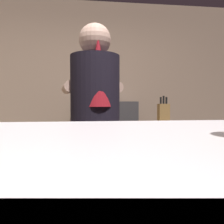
{
  "coord_description": "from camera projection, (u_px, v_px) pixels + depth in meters",
  "views": [
    {
      "loc": [
        0.04,
        -1.29,
        1.14
      ],
      "look_at": [
        0.11,
        -0.75,
        1.11
      ],
      "focal_mm": 35.03,
      "sensor_mm": 36.0,
      "label": 1
    }
  ],
  "objects": [
    {
      "name": "wall_back",
      "position": [
        84.0,
        89.0,
        3.45
      ],
      "size": [
        5.2,
        0.1,
        2.7
      ],
      "primitive_type": "cube",
      "color": "#937661",
      "rests_on": "ground"
    },
    {
      "name": "prep_counter",
      "position": [
        120.0,
        175.0,
        2.02
      ],
      "size": [
        2.1,
        0.6,
        0.92
      ],
      "primitive_type": "cube",
      "color": "brown",
      "rests_on": "ground"
    },
    {
      "name": "back_shelf",
      "position": [
        105.0,
        140.0,
        3.24
      ],
      "size": [
        0.93,
        0.36,
        1.15
      ],
      "primitive_type": "cube",
      "color": "#3D393A",
      "rests_on": "ground"
    },
    {
      "name": "bartender",
      "position": [
        95.0,
        126.0,
        1.52
      ],
      "size": [
        0.47,
        0.54,
        1.68
      ],
      "rotation": [
        0.0,
        0.0,
        1.74
      ],
      "color": "#322932",
      "rests_on": "ground"
    },
    {
      "name": "knife_block",
      "position": [
        163.0,
        114.0,
        2.09
      ],
      "size": [
        0.1,
        0.08,
        0.28
      ],
      "color": "olive",
      "rests_on": "prep_counter"
    },
    {
      "name": "mixing_bowl",
      "position": [
        80.0,
        125.0,
        1.85
      ],
      "size": [
        0.18,
        0.18,
        0.05
      ],
      "primitive_type": "cylinder",
      "color": "silver",
      "rests_on": "prep_counter"
    },
    {
      "name": "chefs_knife",
      "position": [
        125.0,
        126.0,
        1.96
      ],
      "size": [
        0.24,
        0.03,
        0.01
      ],
      "primitive_type": "cube",
      "rotation": [
        0.0,
        0.0,
        -0.01
      ],
      "color": "silver",
      "rests_on": "prep_counter"
    },
    {
      "name": "bottle_olive_oil",
      "position": [
        103.0,
        96.0,
        3.24
      ],
      "size": [
        0.05,
        0.05,
        0.23
      ],
      "color": "#396090",
      "rests_on": "back_shelf"
    },
    {
      "name": "bottle_hot_sauce",
      "position": [
        107.0,
        95.0,
        3.17
      ],
      "size": [
        0.05,
        0.05,
        0.24
      ],
      "color": "black",
      "rests_on": "back_shelf"
    },
    {
      "name": "bottle_soy",
      "position": [
        88.0,
        95.0,
        3.25
      ],
      "size": [
        0.07,
        0.07,
        0.25
      ],
      "color": "black",
      "rests_on": "back_shelf"
    }
  ]
}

